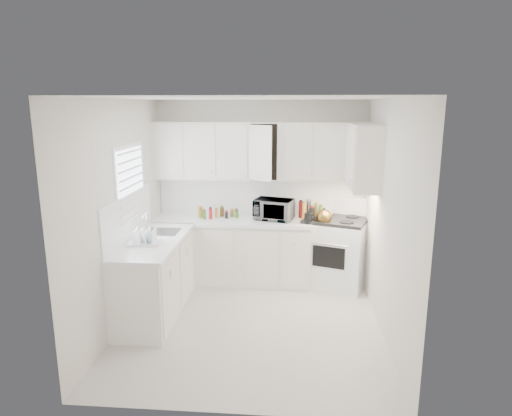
# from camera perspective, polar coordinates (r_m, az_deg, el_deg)

# --- Properties ---
(floor) EXTENTS (3.20, 3.20, 0.00)m
(floor) POSITION_cam_1_polar(r_m,az_deg,el_deg) (5.53, -0.60, -14.39)
(floor) COLOR beige
(floor) RESTS_ON ground
(ceiling) EXTENTS (3.20, 3.20, 0.00)m
(ceiling) POSITION_cam_1_polar(r_m,az_deg,el_deg) (4.92, -0.68, 13.65)
(ceiling) COLOR white
(ceiling) RESTS_ON ground
(wall_back) EXTENTS (3.00, 0.00, 3.00)m
(wall_back) POSITION_cam_1_polar(r_m,az_deg,el_deg) (6.63, 0.63, 2.15)
(wall_back) COLOR silver
(wall_back) RESTS_ON ground
(wall_front) EXTENTS (3.00, 0.00, 3.00)m
(wall_front) POSITION_cam_1_polar(r_m,az_deg,el_deg) (3.55, -3.02, -7.50)
(wall_front) COLOR silver
(wall_front) RESTS_ON ground
(wall_left) EXTENTS (0.00, 3.20, 3.20)m
(wall_left) POSITION_cam_1_polar(r_m,az_deg,el_deg) (5.41, -16.66, -0.85)
(wall_left) COLOR silver
(wall_left) RESTS_ON ground
(wall_right) EXTENTS (0.00, 3.20, 3.20)m
(wall_right) POSITION_cam_1_polar(r_m,az_deg,el_deg) (5.16, 16.21, -1.49)
(wall_right) COLOR silver
(wall_right) RESTS_ON ground
(window_blinds) EXTENTS (0.06, 0.96, 1.06)m
(window_blinds) POSITION_cam_1_polar(r_m,az_deg,el_deg) (5.68, -15.37, 2.44)
(window_blinds) COLOR white
(window_blinds) RESTS_ON wall_left
(lower_cabinets_back) EXTENTS (2.22, 0.60, 0.90)m
(lower_cabinets_back) POSITION_cam_1_polar(r_m,az_deg,el_deg) (6.59, -2.97, -5.57)
(lower_cabinets_back) COLOR silver
(lower_cabinets_back) RESTS_ON floor
(lower_cabinets_left) EXTENTS (0.60, 1.60, 0.90)m
(lower_cabinets_left) POSITION_cam_1_polar(r_m,az_deg,el_deg) (5.75, -12.57, -8.70)
(lower_cabinets_left) COLOR silver
(lower_cabinets_left) RESTS_ON floor
(countertop_back) EXTENTS (2.24, 0.64, 0.05)m
(countertop_back) POSITION_cam_1_polar(r_m,az_deg,el_deg) (6.45, -3.03, -1.59)
(countertop_back) COLOR white
(countertop_back) RESTS_ON lower_cabinets_back
(countertop_left) EXTENTS (0.64, 1.62, 0.05)m
(countertop_left) POSITION_cam_1_polar(r_m,az_deg,el_deg) (5.59, -12.71, -4.17)
(countertop_left) COLOR white
(countertop_left) RESTS_ON lower_cabinets_left
(backsplash_back) EXTENTS (2.98, 0.02, 0.55)m
(backsplash_back) POSITION_cam_1_polar(r_m,az_deg,el_deg) (6.63, 0.62, 1.50)
(backsplash_back) COLOR white
(backsplash_back) RESTS_ON wall_back
(backsplash_left) EXTENTS (0.02, 1.60, 0.55)m
(backsplash_left) POSITION_cam_1_polar(r_m,az_deg,el_deg) (5.61, -15.79, -1.11)
(backsplash_left) COLOR white
(backsplash_left) RESTS_ON wall_left
(upper_cabinets_back) EXTENTS (3.00, 0.33, 0.80)m
(upper_cabinets_back) POSITION_cam_1_polar(r_m,az_deg,el_deg) (6.43, 0.53, 3.63)
(upper_cabinets_back) COLOR silver
(upper_cabinets_back) RESTS_ON wall_back
(upper_cabinets_right) EXTENTS (0.33, 0.90, 0.80)m
(upper_cabinets_right) POSITION_cam_1_polar(r_m,az_deg,el_deg) (5.87, 13.20, 2.40)
(upper_cabinets_right) COLOR silver
(upper_cabinets_right) RESTS_ON wall_right
(sink) EXTENTS (0.42, 0.38, 0.30)m
(sink) POSITION_cam_1_polar(r_m,az_deg,el_deg) (5.87, -11.78, -1.83)
(sink) COLOR gray
(sink) RESTS_ON countertop_left
(stove) EXTENTS (1.00, 0.91, 1.26)m
(stove) POSITION_cam_1_polar(r_m,az_deg,el_deg) (6.49, 9.93, -4.35)
(stove) COLOR white
(stove) RESTS_ON floor
(tea_kettle) EXTENTS (0.28, 0.24, 0.24)m
(tea_kettle) POSITION_cam_1_polar(r_m,az_deg,el_deg) (6.21, 8.56, -0.97)
(tea_kettle) COLOR olive
(tea_kettle) RESTS_ON stove
(frying_pan) EXTENTS (0.29, 0.47, 0.04)m
(frying_pan) POSITION_cam_1_polar(r_m,az_deg,el_deg) (6.58, 11.48, -1.17)
(frying_pan) COLOR black
(frying_pan) RESTS_ON stove
(microwave) EXTENTS (0.58, 0.42, 0.35)m
(microwave) POSITION_cam_1_polar(r_m,az_deg,el_deg) (6.37, 2.25, 0.10)
(microwave) COLOR gray
(microwave) RESTS_ON countertop_back
(rice_cooker) EXTENTS (0.24, 0.24, 0.21)m
(rice_cooker) POSITION_cam_1_polar(r_m,az_deg,el_deg) (6.48, 0.55, -0.29)
(rice_cooker) COLOR white
(rice_cooker) RESTS_ON countertop_back
(paper_towel) EXTENTS (0.12, 0.12, 0.27)m
(paper_towel) POSITION_cam_1_polar(r_m,az_deg,el_deg) (6.54, 0.09, 0.08)
(paper_towel) COLOR white
(paper_towel) RESTS_ON countertop_back
(utensil_crock) EXTENTS (0.15, 0.15, 0.36)m
(utensil_crock) POSITION_cam_1_polar(r_m,az_deg,el_deg) (6.17, 6.62, -0.39)
(utensil_crock) COLOR black
(utensil_crock) RESTS_ON countertop_back
(dish_rack) EXTENTS (0.38, 0.30, 0.20)m
(dish_rack) POSITION_cam_1_polar(r_m,az_deg,el_deg) (5.42, -13.91, -3.41)
(dish_rack) COLOR white
(dish_rack) RESTS_ON countertop_left
(spice_left_0) EXTENTS (0.06, 0.06, 0.13)m
(spice_left_0) POSITION_cam_1_polar(r_m,az_deg,el_deg) (6.62, -6.84, -0.46)
(spice_left_0) COLOR olive
(spice_left_0) RESTS_ON countertop_back
(spice_left_1) EXTENTS (0.06, 0.06, 0.13)m
(spice_left_1) POSITION_cam_1_polar(r_m,az_deg,el_deg) (6.52, -6.35, -0.66)
(spice_left_1) COLOR #3B7125
(spice_left_1) RESTS_ON countertop_back
(spice_left_2) EXTENTS (0.06, 0.06, 0.13)m
(spice_left_2) POSITION_cam_1_polar(r_m,az_deg,el_deg) (6.60, -5.56, -0.49)
(spice_left_2) COLOR #AF171D
(spice_left_2) RESTS_ON countertop_back
(spice_left_3) EXTENTS (0.06, 0.06, 0.13)m
(spice_left_3) POSITION_cam_1_polar(r_m,az_deg,el_deg) (6.50, -5.05, -0.68)
(spice_left_3) COLOR gold
(spice_left_3) RESTS_ON countertop_back
(spice_left_4) EXTENTS (0.06, 0.06, 0.13)m
(spice_left_4) POSITION_cam_1_polar(r_m,az_deg,el_deg) (6.57, -4.28, -0.51)
(spice_left_4) COLOR brown
(spice_left_4) RESTS_ON countertop_back
(spice_left_5) EXTENTS (0.06, 0.06, 0.13)m
(spice_left_5) POSITION_cam_1_polar(r_m,az_deg,el_deg) (6.47, -3.74, -0.71)
(spice_left_5) COLOR black
(spice_left_5) RESTS_ON countertop_back
(spice_left_6) EXTENTS (0.06, 0.06, 0.13)m
(spice_left_6) POSITION_cam_1_polar(r_m,az_deg,el_deg) (6.55, -2.98, -0.54)
(spice_left_6) COLOR olive
(spice_left_6) RESTS_ON countertop_back
(spice_left_7) EXTENTS (0.06, 0.06, 0.13)m
(spice_left_7) POSITION_cam_1_polar(r_m,az_deg,el_deg) (6.45, -2.43, -0.74)
(spice_left_7) COLOR #3B7125
(spice_left_7) RESTS_ON countertop_back
(sauce_right_0) EXTENTS (0.06, 0.06, 0.19)m
(sauce_right_0) POSITION_cam_1_polar(r_m,az_deg,el_deg) (6.53, 5.62, -0.36)
(sauce_right_0) COLOR #AF171D
(sauce_right_0) RESTS_ON countertop_back
(sauce_right_1) EXTENTS (0.06, 0.06, 0.19)m
(sauce_right_1) POSITION_cam_1_polar(r_m,az_deg,el_deg) (6.47, 6.12, -0.49)
(sauce_right_1) COLOR gold
(sauce_right_1) RESTS_ON countertop_back
(sauce_right_2) EXTENTS (0.06, 0.06, 0.19)m
(sauce_right_2) POSITION_cam_1_polar(r_m,az_deg,el_deg) (6.53, 6.59, -0.38)
(sauce_right_2) COLOR brown
(sauce_right_2) RESTS_ON countertop_back
(sauce_right_3) EXTENTS (0.06, 0.06, 0.19)m
(sauce_right_3) POSITION_cam_1_polar(r_m,az_deg,el_deg) (6.48, 7.09, -0.51)
(sauce_right_3) COLOR black
(sauce_right_3) RESTS_ON countertop_back
(sauce_right_4) EXTENTS (0.06, 0.06, 0.19)m
(sauce_right_4) POSITION_cam_1_polar(r_m,az_deg,el_deg) (6.54, 7.55, -0.40)
(sauce_right_4) COLOR olive
(sauce_right_4) RESTS_ON countertop_back
(sauce_right_5) EXTENTS (0.06, 0.06, 0.19)m
(sauce_right_5) POSITION_cam_1_polar(r_m,az_deg,el_deg) (6.48, 8.06, -0.53)
(sauce_right_5) COLOR #3B7125
(sauce_right_5) RESTS_ON countertop_back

